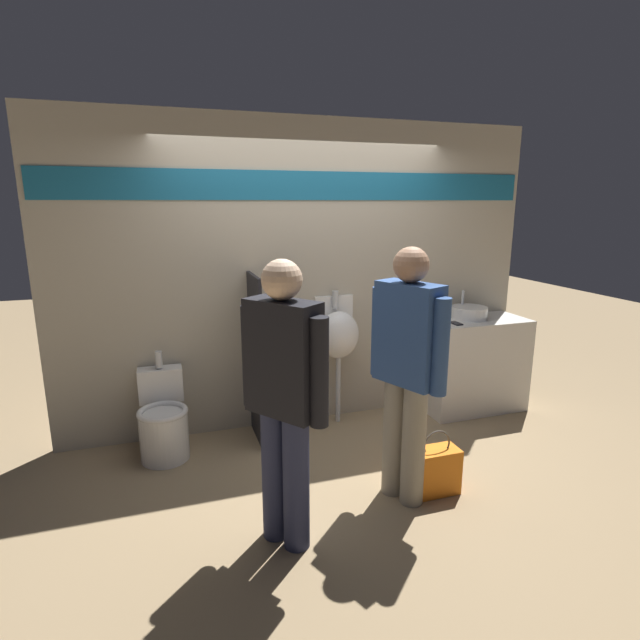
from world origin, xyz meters
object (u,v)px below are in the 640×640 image
(person_in_vest, at_px, (284,394))
(shopping_bag, at_px, (435,470))
(cell_phone, at_px, (456,323))
(person_with_lanyard, at_px, (407,366))
(sink_basin, at_px, (469,312))
(urinal_near_counter, at_px, (338,335))
(toilet, at_px, (163,423))

(person_in_vest, xyz_separation_m, shopping_bag, (1.12, 0.17, -0.77))
(cell_phone, bearing_deg, person_with_lanyard, -134.88)
(person_with_lanyard, bearing_deg, cell_phone, -68.06)
(shopping_bag, bearing_deg, person_with_lanyard, 174.29)
(sink_basin, bearing_deg, urinal_near_counter, 176.75)
(sink_basin, height_order, shopping_bag, sink_basin)
(person_with_lanyard, xyz_separation_m, shopping_bag, (0.24, -0.02, -0.79))
(toilet, distance_m, person_in_vest, 1.62)
(toilet, bearing_deg, sink_basin, 2.16)
(person_with_lanyard, distance_m, shopping_bag, 0.82)
(urinal_near_counter, distance_m, person_with_lanyard, 1.31)
(toilet, height_order, shopping_bag, toilet)
(cell_phone, bearing_deg, person_in_vest, -146.87)
(person_with_lanyard, bearing_deg, toilet, 30.98)
(sink_basin, bearing_deg, person_with_lanyard, -136.92)
(person_in_vest, xyz_separation_m, person_with_lanyard, (0.88, 0.20, 0.01))
(sink_basin, distance_m, person_in_vest, 2.61)
(sink_basin, height_order, toilet, sink_basin)
(person_in_vest, relative_size, shopping_bag, 3.63)
(shopping_bag, bearing_deg, sink_basin, 49.53)
(person_in_vest, bearing_deg, urinal_near_counter, -66.42)
(shopping_bag, bearing_deg, urinal_near_counter, 100.48)
(person_in_vest, bearing_deg, cell_phone, -92.95)
(sink_basin, distance_m, shopping_bag, 1.83)
(cell_phone, bearing_deg, shopping_bag, -126.90)
(cell_phone, distance_m, toilet, 2.69)
(toilet, relative_size, person_in_vest, 0.48)
(urinal_near_counter, bearing_deg, sink_basin, -3.25)
(cell_phone, height_order, person_with_lanyard, person_with_lanyard)
(sink_basin, height_order, person_with_lanyard, person_with_lanyard)
(cell_phone, relative_size, person_with_lanyard, 0.08)
(cell_phone, bearing_deg, sink_basin, 32.26)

